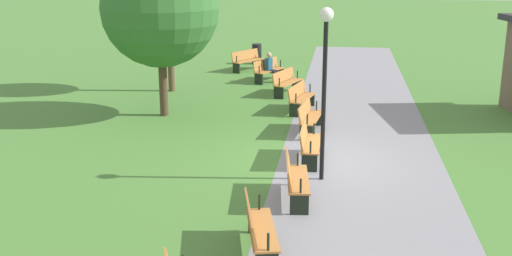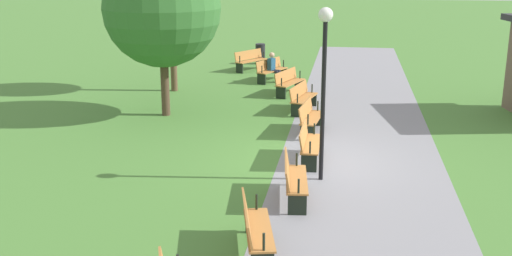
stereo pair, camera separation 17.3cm
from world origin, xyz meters
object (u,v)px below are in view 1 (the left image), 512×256
object	(u,v)px
bench_4	(309,117)
tree_0	(160,8)
bench_5	(309,143)
bench_6	(295,178)
lamp_post	(325,62)
bench_3	(301,97)
bench_0	(247,60)
trash_bin	(257,54)
bench_1	(268,70)
bench_2	(286,82)
bench_7	(258,228)
person_seated	(270,66)

from	to	relation	value
bench_4	tree_0	distance (m)	5.72
bench_4	bench_5	size ratio (longest dim) A/B	1.02
bench_6	lamp_post	world-z (taller)	lamp_post
bench_3	bench_0	bearing A→B (deg)	-144.96
trash_bin	bench_1	bearing A→B (deg)	14.51
bench_2	bench_7	world-z (taller)	same
person_seated	tree_0	xyz separation A→B (m)	(5.91, -2.74, 2.77)
bench_4	person_seated	xyz separation A→B (m)	(-7.23, -1.99, 0.16)
bench_0	person_seated	size ratio (longest dim) A/B	1.44
bench_3	lamp_post	distance (m)	6.81
bench_6	bench_7	bearing A→B (deg)	-15.93
person_seated	bench_1	bearing A→B (deg)	-113.43
bench_6	bench_5	bearing A→B (deg)	170.43
bench_0	bench_2	xyz separation A→B (m)	(4.61, 2.19, 0.00)
bench_2	person_seated	size ratio (longest dim) A/B	1.50
bench_0	bench_3	xyz separation A→B (m)	(7.07, 2.89, 0.00)
bench_7	bench_5	bearing A→B (deg)	160.86
bench_2	bench_4	xyz separation A→B (m)	(4.98, 1.12, 0.00)
bench_0	bench_2	world-z (taller)	same
bench_5	bench_6	world-z (taller)	same
bench_3	bench_7	size ratio (longest dim) A/B	1.00
person_seated	bench_7	bearing A→B (deg)	31.59
bench_6	person_seated	world-z (taller)	person_seated
bench_0	bench_1	xyz separation A→B (m)	(2.24, 1.22, 0.00)
lamp_post	person_seated	bearing A→B (deg)	-167.22
bench_2	bench_7	size ratio (longest dim) A/B	1.00
bench_1	bench_5	world-z (taller)	same
bench_1	bench_2	xyz separation A→B (m)	(2.37, 0.97, 0.00)
bench_5	tree_0	xyz separation A→B (m)	(-3.87, -4.87, 2.94)
bench_7	tree_0	distance (m)	10.36
tree_0	person_seated	bearing A→B (deg)	155.15
bench_2	bench_5	bearing A→B (deg)	28.71
bench_0	lamp_post	distance (m)	14.14
bench_0	lamp_post	size ratio (longest dim) A/B	0.44
bench_0	person_seated	distance (m)	2.71
bench_7	lamp_post	size ratio (longest dim) A/B	0.46
person_seated	tree_0	size ratio (longest dim) A/B	0.23
bench_0	bench_2	bearing A→B (deg)	57.40
bench_7	tree_0	xyz separation A→B (m)	(-8.95, -4.31, 2.94)
bench_4	tree_0	bearing A→B (deg)	-99.17
bench_1	bench_4	xyz separation A→B (m)	(7.35, 2.09, 0.00)
person_seated	lamp_post	bearing A→B (deg)	38.35
bench_3	trash_bin	distance (m)	9.28
bench_5	bench_7	bearing A→B (deg)	-6.36
bench_1	bench_0	bearing A→B (deg)	-125.80
tree_0	trash_bin	distance (m)	10.62
bench_6	trash_bin	distance (m)	16.80
bench_6	trash_bin	bearing A→B (deg)	-175.62
bench_3	bench_6	world-z (taller)	same
bench_4	tree_0	xyz separation A→B (m)	(-1.32, -4.73, 2.94)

